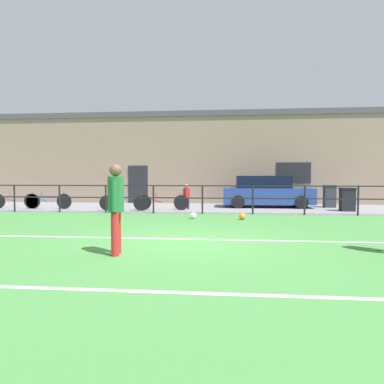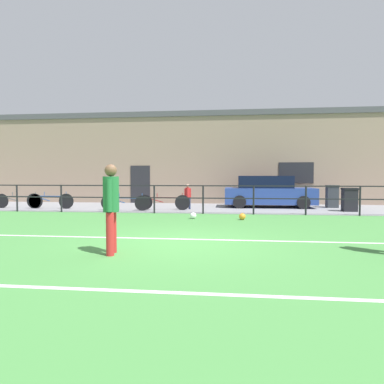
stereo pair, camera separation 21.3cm
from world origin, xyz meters
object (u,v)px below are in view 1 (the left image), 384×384
(bicycle_parked_3, at_px, (162,202))
(trash_bin_1, at_px, (330,196))
(player_striker, at_px, (116,203))
(soccer_ball_match, at_px, (193,216))
(parked_car_red, at_px, (266,192))
(trash_bin_0, at_px, (347,199))
(soccer_ball_spare, at_px, (242,216))
(spectator_child, at_px, (186,195))
(bicycle_parked_0, at_px, (15,201))
(bicycle_parked_2, at_px, (48,201))
(bicycle_parked_1, at_px, (124,203))

(bicycle_parked_3, xyz_separation_m, trash_bin_1, (7.73, 2.01, 0.19))
(player_striker, bearing_deg, soccer_ball_match, -18.47)
(parked_car_red, bearing_deg, bicycle_parked_3, -157.49)
(player_striker, xyz_separation_m, trash_bin_0, (7.27, 8.80, -0.46))
(soccer_ball_spare, relative_size, parked_car_red, 0.05)
(soccer_ball_match, xyz_separation_m, parked_car_red, (3.10, 4.81, 0.63))
(soccer_ball_match, xyz_separation_m, trash_bin_0, (6.32, 3.14, 0.41))
(spectator_child, bearing_deg, bicycle_parked_0, -5.04)
(soccer_ball_match, bearing_deg, spectator_child, 100.68)
(trash_bin_0, bearing_deg, bicycle_parked_2, -178.72)
(soccer_ball_match, height_order, bicycle_parked_3, bicycle_parked_3)
(spectator_child, bearing_deg, soccer_ball_spare, 116.04)
(spectator_child, xyz_separation_m, parked_car_red, (3.73, 1.48, 0.08))
(spectator_child, distance_m, trash_bin_0, 6.95)
(bicycle_parked_2, relative_size, bicycle_parked_3, 0.97)
(spectator_child, distance_m, bicycle_parked_1, 2.81)
(spectator_child, relative_size, parked_car_red, 0.27)
(player_striker, xyz_separation_m, bicycle_parked_0, (-7.57, 8.51, -0.62))
(bicycle_parked_2, bearing_deg, spectator_child, 4.35)
(soccer_ball_spare, height_order, bicycle_parked_0, bicycle_parked_0)
(spectator_child, height_order, trash_bin_0, spectator_child)
(bicycle_parked_1, xyz_separation_m, trash_bin_1, (9.34, 2.48, 0.19))
(player_striker, relative_size, bicycle_parked_3, 0.74)
(bicycle_parked_1, bearing_deg, player_striker, -74.04)
(bicycle_parked_0, height_order, trash_bin_1, trash_bin_1)
(bicycle_parked_0, xyz_separation_m, bicycle_parked_3, (6.88, 0.00, -0.00))
(bicycle_parked_2, bearing_deg, bicycle_parked_3, 0.00)
(bicycle_parked_0, distance_m, trash_bin_1, 14.75)
(parked_car_red, distance_m, bicycle_parked_2, 10.27)
(soccer_ball_match, relative_size, bicycle_parked_0, 0.09)
(bicycle_parked_3, bearing_deg, spectator_child, 25.36)
(soccer_ball_spare, xyz_separation_m, trash_bin_1, (4.37, 4.94, 0.44))
(spectator_child, xyz_separation_m, bicycle_parked_1, (-2.63, -0.95, -0.30))
(bicycle_parked_1, bearing_deg, spectator_child, 19.82)
(player_striker, xyz_separation_m, bicycle_parked_3, (-0.69, 8.51, -0.62))
(parked_car_red, relative_size, trash_bin_0, 4.24)
(bicycle_parked_3, bearing_deg, parked_car_red, 22.51)
(parked_car_red, relative_size, bicycle_parked_2, 1.87)
(player_striker, bearing_deg, parked_car_red, -30.07)
(spectator_child, distance_m, bicycle_parked_2, 6.37)
(bicycle_parked_2, relative_size, trash_bin_0, 2.27)
(trash_bin_0, bearing_deg, soccer_ball_spare, -144.94)
(soccer_ball_match, bearing_deg, parked_car_red, 57.20)
(player_striker, relative_size, bicycle_parked_0, 0.73)
(soccer_ball_spare, distance_m, bicycle_parked_1, 5.56)
(soccer_ball_match, xyz_separation_m, trash_bin_1, (6.09, 4.86, 0.45))
(soccer_ball_match, height_order, bicycle_parked_1, bicycle_parked_1)
(soccer_ball_match, bearing_deg, trash_bin_0, 26.42)
(parked_car_red, bearing_deg, soccer_ball_spare, -105.70)
(parked_car_red, xyz_separation_m, bicycle_parked_1, (-6.35, -2.43, -0.38))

